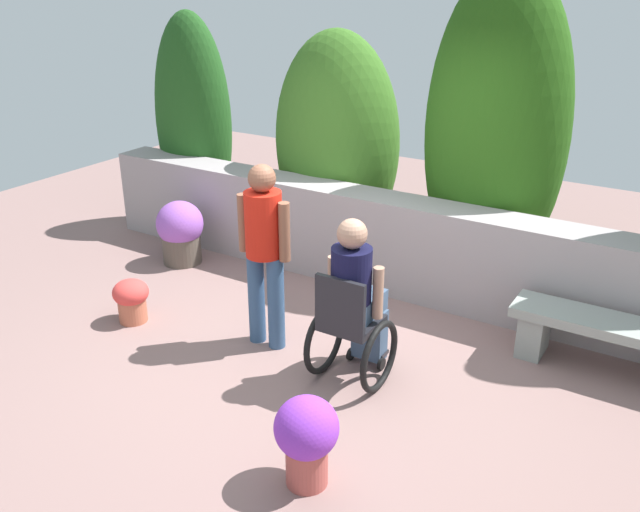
# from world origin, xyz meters

# --- Properties ---
(ground_plane) EXTENTS (12.34, 12.34, 0.00)m
(ground_plane) POSITION_xyz_m (0.00, 0.00, 0.00)
(ground_plane) COLOR #846662
(stone_retaining_wall) EXTENTS (7.06, 0.43, 0.94)m
(stone_retaining_wall) POSITION_xyz_m (0.00, 1.55, 0.47)
(stone_retaining_wall) COLOR gray
(stone_retaining_wall) RESTS_ON ground
(hedge_backdrop) EXTENTS (6.64, 1.08, 3.12)m
(hedge_backdrop) POSITION_xyz_m (-0.13, 2.15, 1.38)
(hedge_backdrop) COLOR #1F4E1B
(hedge_backdrop) RESTS_ON ground
(stone_bench) EXTENTS (1.63, 0.39, 0.45)m
(stone_bench) POSITION_xyz_m (2.10, 1.05, 0.30)
(stone_bench) COLOR gray
(stone_bench) RESTS_ON ground
(person_in_wheelchair) EXTENTS (0.53, 0.66, 1.33)m
(person_in_wheelchair) POSITION_xyz_m (0.39, -0.06, 0.62)
(person_in_wheelchair) COLOR black
(person_in_wheelchair) RESTS_ON ground
(person_standing_companion) EXTENTS (0.49, 0.30, 1.57)m
(person_standing_companion) POSITION_xyz_m (-0.49, 0.02, 0.90)
(person_standing_companion) COLOR #335177
(person_standing_companion) RESTS_ON ground
(flower_pot_purple_near) EXTENTS (0.40, 0.40, 0.61)m
(flower_pot_purple_near) POSITION_xyz_m (0.71, -1.23, 0.35)
(flower_pot_purple_near) COLOR #A94C46
(flower_pot_purple_near) RESTS_ON ground
(flower_pot_red_accent) EXTENTS (0.50, 0.50, 0.69)m
(flower_pot_red_accent) POSITION_xyz_m (-2.27, 0.94, 0.36)
(flower_pot_red_accent) COLOR #50463D
(flower_pot_red_accent) RESTS_ON ground
(flower_pot_small_foreground) EXTENTS (0.32, 0.32, 0.40)m
(flower_pot_small_foreground) POSITION_xyz_m (-1.75, -0.29, 0.22)
(flower_pot_small_foreground) COLOR #B96146
(flower_pot_small_foreground) RESTS_ON ground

